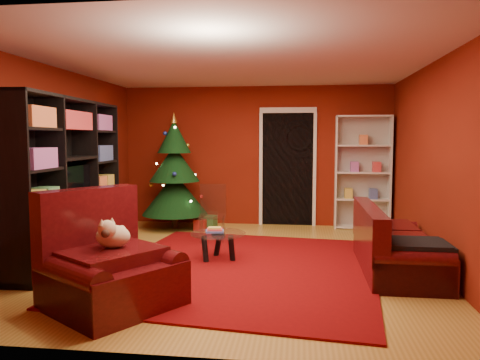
# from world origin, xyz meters

# --- Properties ---
(floor) EXTENTS (5.00, 5.50, 0.05)m
(floor) POSITION_xyz_m (0.00, 0.00, -0.03)
(floor) COLOR #AB8330
(floor) RESTS_ON ground
(ceiling) EXTENTS (5.00, 5.50, 0.05)m
(ceiling) POSITION_xyz_m (0.00, 0.00, 2.62)
(ceiling) COLOR silver
(ceiling) RESTS_ON wall_back
(wall_back) EXTENTS (5.00, 0.05, 2.60)m
(wall_back) POSITION_xyz_m (0.00, 2.77, 1.30)
(wall_back) COLOR maroon
(wall_back) RESTS_ON ground
(wall_left) EXTENTS (0.05, 5.50, 2.60)m
(wall_left) POSITION_xyz_m (-2.52, 0.00, 1.30)
(wall_left) COLOR maroon
(wall_left) RESTS_ON ground
(wall_right) EXTENTS (0.05, 5.50, 2.60)m
(wall_right) POSITION_xyz_m (2.52, 0.00, 1.30)
(wall_right) COLOR maroon
(wall_right) RESTS_ON ground
(doorway) EXTENTS (1.06, 0.60, 2.16)m
(doorway) POSITION_xyz_m (0.60, 2.73, 1.05)
(doorway) COLOR black
(doorway) RESTS_ON floor
(rug) EXTENTS (3.68, 4.16, 0.02)m
(rug) POSITION_xyz_m (0.11, -0.33, 0.01)
(rug) COLOR #6D0607
(rug) RESTS_ON floor
(media_unit) EXTENTS (0.57, 2.83, 2.16)m
(media_unit) POSITION_xyz_m (-2.27, -0.08, 1.08)
(media_unit) COLOR black
(media_unit) RESTS_ON floor
(christmas_tree) EXTENTS (1.48, 1.48, 2.11)m
(christmas_tree) POSITION_xyz_m (-1.41, 2.15, 1.02)
(christmas_tree) COLOR black
(christmas_tree) RESTS_ON floor
(gift_box_green) EXTENTS (0.28, 0.28, 0.25)m
(gift_box_green) POSITION_xyz_m (-0.78, 2.12, 0.12)
(gift_box_green) COLOR #275A29
(gift_box_green) RESTS_ON floor
(gift_box_red) EXTENTS (0.23, 0.23, 0.21)m
(gift_box_red) POSITION_xyz_m (-0.90, 1.99, 0.10)
(gift_box_red) COLOR maroon
(gift_box_red) RESTS_ON floor
(white_bookshelf) EXTENTS (0.98, 0.37, 2.09)m
(white_bookshelf) POSITION_xyz_m (1.95, 2.57, 1.02)
(white_bookshelf) COLOR white
(white_bookshelf) RESTS_ON floor
(armchair) EXTENTS (1.62, 1.62, 0.91)m
(armchair) POSITION_xyz_m (-0.95, -1.83, 0.46)
(armchair) COLOR #38080B
(armchair) RESTS_ON rug
(dog) EXTENTS (0.47, 0.50, 0.30)m
(dog) POSITION_xyz_m (-0.97, -1.76, 0.68)
(dog) COLOR beige
(dog) RESTS_ON armchair
(sofa) EXTENTS (0.88, 1.92, 0.82)m
(sofa) POSITION_xyz_m (2.02, -0.23, 0.41)
(sofa) COLOR #38080B
(sofa) RESTS_ON rug
(coffee_table) EXTENTS (0.85, 0.85, 0.46)m
(coffee_table) POSITION_xyz_m (-0.24, 0.00, 0.19)
(coffee_table) COLOR gray
(coffee_table) RESTS_ON rug
(acrylic_chair) EXTENTS (0.47, 0.50, 0.82)m
(acrylic_chair) POSITION_xyz_m (-0.53, 1.09, 0.41)
(acrylic_chair) COLOR #66605B
(acrylic_chair) RESTS_ON rug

